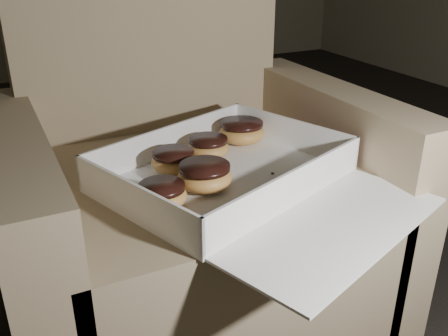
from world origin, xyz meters
TOP-DOWN VIEW (x-y plane):
  - floor at (0.00, 0.00)m, footprint 4.50×4.50m
  - armchair at (-0.13, -0.15)m, footprint 0.81×0.68m
  - bakery_box at (-0.10, -0.33)m, footprint 0.59×0.64m
  - donut_a at (-0.00, -0.14)m, footprint 0.10×0.10m
  - donut_b at (-0.17, -0.32)m, footprint 0.10×0.10m
  - donut_c at (-0.20, -0.22)m, footprint 0.09×0.09m
  - donut_d at (-0.27, -0.35)m, footprint 0.09×0.09m
  - donut_e at (-0.10, -0.18)m, footprint 0.09×0.09m
  - crumb_a at (-0.17, -0.45)m, footprint 0.01×0.01m
  - crumb_b at (-0.21, -0.43)m, footprint 0.01×0.01m
  - crumb_c at (0.05, -0.37)m, footprint 0.01×0.01m
  - crumb_d at (-0.24, -0.41)m, footprint 0.01×0.01m
  - crumb_e at (-0.03, -0.32)m, footprint 0.01×0.01m

SIDE VIEW (x-z plane):
  - floor at x=0.00m, z-range 0.00..0.00m
  - armchair at x=-0.13m, z-range -0.16..0.69m
  - crumb_a at x=-0.17m, z-range 0.38..0.39m
  - crumb_b at x=-0.21m, z-range 0.38..0.39m
  - crumb_c at x=0.05m, z-range 0.38..0.39m
  - crumb_d at x=-0.24m, z-range 0.38..0.39m
  - crumb_e at x=-0.03m, z-range 0.38..0.39m
  - bakery_box at x=-0.10m, z-range 0.35..0.43m
  - donut_d at x=-0.27m, z-range 0.39..0.43m
  - donut_e at x=-0.10m, z-range 0.39..0.43m
  - donut_c at x=-0.20m, z-range 0.39..0.43m
  - donut_b at x=-0.17m, z-range 0.39..0.44m
  - donut_a at x=0.00m, z-range 0.39..0.44m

